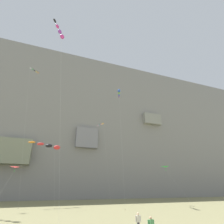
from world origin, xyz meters
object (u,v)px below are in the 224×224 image
at_px(spectator_watching_left, 138,222).
at_px(kite_banner_upper_right, 102,133).
at_px(kite_banner_upper_left, 32,87).
at_px(kite_windsock_near_cliff, 60,33).
at_px(kite_delta_high_left, 167,170).
at_px(kite_windsock_high_center, 119,93).
at_px(kite_windsock_far_left, 50,146).
at_px(kite_delta_upper_mid, 14,171).

bearing_deg(spectator_watching_left, kite_banner_upper_right, 79.29).
xyz_separation_m(kite_banner_upper_left, kite_windsock_near_cliff, (5.46, -22.46, -1.42)).
xyz_separation_m(kite_delta_high_left, kite_windsock_high_center, (-11.65, 1.46, 20.21)).
relative_size(kite_banner_upper_left, kite_windsock_far_left, 2.53).
bearing_deg(kite_windsock_high_center, kite_windsock_near_cliff, -135.31).
bearing_deg(kite_windsock_near_cliff, spectator_watching_left, -35.55).
relative_size(kite_windsock_far_left, kite_delta_upper_mid, 2.05).
relative_size(kite_banner_upper_right, kite_windsock_high_center, 0.76).
distance_m(spectator_watching_left, kite_delta_upper_mid, 24.36).
bearing_deg(kite_banner_upper_right, spectator_watching_left, -100.71).
xyz_separation_m(kite_banner_upper_right, kite_windsock_near_cliff, (-15.15, -25.79, 8.29)).
xyz_separation_m(kite_banner_upper_right, kite_windsock_high_center, (1.97, -8.85, 9.43)).
height_order(kite_banner_upper_right, kite_windsock_far_left, kite_banner_upper_right).
height_order(spectator_watching_left, kite_windsock_high_center, kite_windsock_high_center).
distance_m(kite_banner_upper_right, kite_delta_upper_mid, 26.13).
height_order(kite_windsock_far_left, kite_delta_high_left, kite_windsock_far_left).
xyz_separation_m(kite_banner_upper_left, kite_delta_high_left, (34.23, -6.99, -20.49)).
relative_size(kite_banner_upper_right, kite_windsock_far_left, 1.60).
relative_size(kite_banner_upper_left, kite_windsock_near_cliff, 1.26).
height_order(kite_windsock_near_cliff, kite_windsock_far_left, kite_windsock_near_cliff).
bearing_deg(kite_banner_upper_right, kite_windsock_high_center, -77.45).
xyz_separation_m(kite_windsock_far_left, kite_windsock_high_center, (16.13, -4.43, 15.06)).
bearing_deg(kite_banner_upper_left, kite_windsock_near_cliff, -76.35).
bearing_deg(kite_banner_upper_left, kite_windsock_far_left, -9.70).
bearing_deg(kite_windsock_near_cliff, kite_delta_high_left, 28.27).
distance_m(kite_banner_upper_left, kite_windsock_high_center, 23.24).
bearing_deg(kite_banner_upper_right, kite_windsock_near_cliff, -120.43).
bearing_deg(kite_delta_upper_mid, kite_delta_high_left, 3.95).
xyz_separation_m(spectator_watching_left, kite_banner_upper_left, (-14.50, 28.93, 27.24)).
bearing_deg(spectator_watching_left, kite_windsock_high_center, 70.96).
relative_size(kite_windsock_far_left, kite_windsock_high_center, 0.47).
bearing_deg(kite_windsock_far_left, kite_delta_upper_mid, -122.82).
bearing_deg(kite_windsock_high_center, kite_windsock_far_left, 164.64).
bearing_deg(kite_delta_high_left, kite_windsock_near_cliff, -151.73).
distance_m(kite_banner_upper_right, kite_windsock_high_center, 13.08).
height_order(kite_banner_upper_left, kite_windsock_near_cliff, kite_banner_upper_left).
height_order(kite_delta_upper_mid, kite_windsock_high_center, kite_windsock_high_center).
bearing_deg(spectator_watching_left, kite_delta_high_left, 48.04).
xyz_separation_m(spectator_watching_left, kite_windsock_near_cliff, (-9.05, 6.46, 25.82)).
distance_m(kite_windsock_far_left, kite_delta_upper_mid, 11.67).
relative_size(spectator_watching_left, kite_windsock_near_cliff, 0.06).
height_order(kite_banner_upper_right, kite_delta_upper_mid, kite_banner_upper_right).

